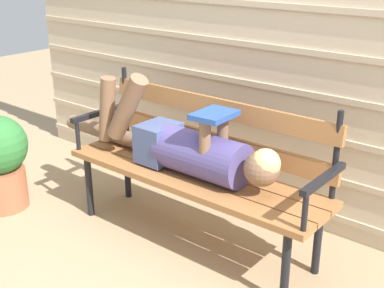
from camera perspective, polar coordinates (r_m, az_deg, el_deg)
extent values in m
plane|color=tan|center=(3.12, -0.83, -11.21)|extent=(12.00, 12.00, 0.00)
cube|color=beige|center=(3.27, 7.29, 10.97)|extent=(4.25, 0.06, 2.21)
cube|color=#C1AD8E|center=(3.54, 6.27, -4.92)|extent=(4.25, 0.02, 0.04)
cube|color=#C1AD8E|center=(3.44, 6.43, -1.25)|extent=(4.25, 0.02, 0.04)
cube|color=#C1AD8E|center=(3.36, 6.59, 2.63)|extent=(4.25, 0.02, 0.04)
cube|color=#C1AD8E|center=(3.29, 6.77, 6.69)|extent=(4.25, 0.02, 0.04)
cube|color=#C1AD8E|center=(3.24, 6.96, 10.90)|extent=(4.25, 0.02, 0.04)
cube|color=#C1AD8E|center=(3.21, 7.15, 15.22)|extent=(4.25, 0.02, 0.04)
cube|color=#9E6638|center=(2.86, -1.88, -4.53)|extent=(1.66, 0.14, 0.04)
cube|color=#9E6638|center=(2.96, 0.00, -3.58)|extent=(1.66, 0.14, 0.04)
cube|color=#9E6638|center=(3.07, 1.75, -2.68)|extent=(1.66, 0.14, 0.04)
cube|color=#9E6638|center=(3.07, 2.57, 0.25)|extent=(1.59, 0.05, 0.11)
cube|color=#9E6638|center=(3.00, 2.63, 4.12)|extent=(1.59, 0.05, 0.11)
cylinder|color=black|center=(3.51, -7.42, 4.68)|extent=(0.03, 0.03, 0.48)
cylinder|color=black|center=(2.68, 15.77, -1.25)|extent=(0.03, 0.03, 0.48)
cylinder|color=black|center=(3.42, -11.39, -4.65)|extent=(0.04, 0.04, 0.41)
cylinder|color=black|center=(2.60, 10.38, -13.53)|extent=(0.04, 0.04, 0.41)
cylinder|color=black|center=(3.63, -7.21, -2.87)|extent=(0.04, 0.04, 0.41)
cylinder|color=black|center=(2.86, 13.84, -10.30)|extent=(0.04, 0.04, 0.41)
cube|color=black|center=(3.42, -10.50, 3.36)|extent=(0.04, 0.42, 0.03)
cylinder|color=black|center=(3.35, -12.62, 1.01)|extent=(0.03, 0.03, 0.20)
cube|color=black|center=(2.49, 14.49, -3.76)|extent=(0.04, 0.42, 0.03)
cylinder|color=black|center=(2.39, 12.47, -7.31)|extent=(0.03, 0.03, 0.20)
cylinder|color=#514784|center=(2.86, 1.12, -1.30)|extent=(0.54, 0.26, 0.26)
cube|color=#475684|center=(3.07, -3.75, 0.18)|extent=(0.20, 0.24, 0.23)
sphere|color=brown|center=(2.65, 7.79, -2.72)|extent=(0.19, 0.19, 0.19)
sphere|color=#E0C67A|center=(2.63, 8.19, -2.17)|extent=(0.16, 0.16, 0.16)
cylinder|color=brown|center=(3.09, -7.26, 4.04)|extent=(0.33, 0.11, 0.44)
cylinder|color=brown|center=(3.23, -9.43, 3.86)|extent=(0.15, 0.09, 0.42)
cylinder|color=brown|center=(3.46, -9.00, 1.15)|extent=(0.82, 0.10, 0.10)
cylinder|color=brown|center=(2.72, 1.44, 0.14)|extent=(0.06, 0.06, 0.24)
cylinder|color=brown|center=(2.84, 3.43, 1.04)|extent=(0.06, 0.06, 0.24)
cube|color=#284C9E|center=(2.73, 2.50, 3.27)|extent=(0.20, 0.26, 0.03)
cylinder|color=#AD5B3D|center=(3.72, -20.29, -4.63)|extent=(0.32, 0.32, 0.28)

